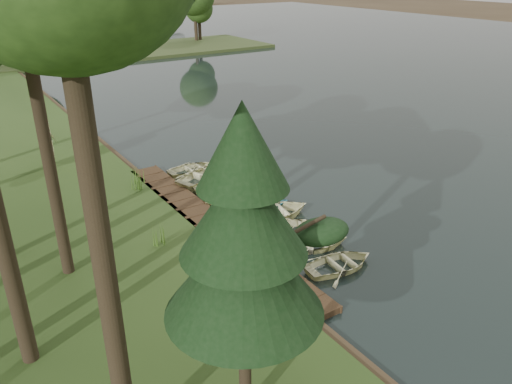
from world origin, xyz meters
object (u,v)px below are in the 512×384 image
rowboat_1 (313,241)px  pine_tree (244,236)px  rowboat_0 (340,262)px  rowboat_2 (291,227)px  boardwalk (210,225)px  stored_rowboat (53,162)px

rowboat_1 → pine_tree: (-7.14, -5.85, 5.25)m
rowboat_0 → rowboat_2: (0.10, 3.35, 0.03)m
pine_tree → rowboat_1: bearing=39.3°
boardwalk → stored_rowboat: size_ratio=4.81×
rowboat_1 → stored_rowboat: 16.68m
boardwalk → rowboat_1: size_ratio=5.18×
rowboat_2 → stored_rowboat: stored_rowboat is taller
boardwalk → rowboat_2: size_ratio=4.89×
rowboat_1 → boardwalk: bearing=56.0°
rowboat_0 → rowboat_2: bearing=4.7°
rowboat_0 → pine_tree: (-7.00, -3.98, 5.26)m
boardwalk → pine_tree: (-4.39, -9.88, 5.47)m
rowboat_2 → stored_rowboat: (-6.99, 13.64, 0.26)m
rowboat_2 → pine_tree: pine_tree is taller
stored_rowboat → pine_tree: (-0.11, -20.97, 4.98)m
rowboat_1 → rowboat_0: bearing=-162.8°
rowboat_0 → pine_tree: bearing=126.0°
rowboat_0 → pine_tree: 9.62m
rowboat_2 → rowboat_0: bearing=-158.8°
rowboat_1 → stored_rowboat: size_ratio=0.93×
rowboat_0 → stored_rowboat: bearing=28.5°
pine_tree → rowboat_2: bearing=45.9°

